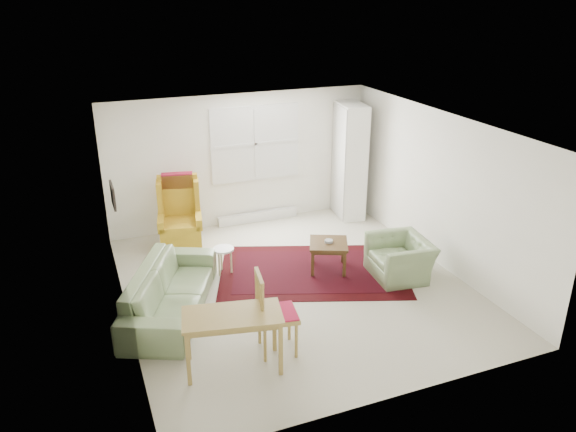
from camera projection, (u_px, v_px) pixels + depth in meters
name	position (u px, v px, depth m)	size (l,w,h in m)	color
room	(291.00, 205.00, 8.36)	(5.04, 5.54, 2.51)	beige
rug	(313.00, 270.00, 9.08)	(2.96, 1.90, 0.03)	black
sofa	(170.00, 283.00, 7.80)	(2.28, 0.89, 0.92)	#72885A
armchair	(400.00, 254.00, 8.81)	(0.96, 0.84, 0.75)	#72885A
wingback_chair	(179.00, 213.00, 9.72)	(0.73, 0.77, 1.26)	gold
coffee_table	(328.00, 256.00, 9.05)	(0.60, 0.60, 0.49)	#432D14
stool	(224.00, 260.00, 8.95)	(0.33, 0.33, 0.45)	white
cabinet	(349.00, 161.00, 10.96)	(0.47, 0.90, 2.24)	white
desk	(233.00, 341.00, 6.68)	(1.16, 0.58, 0.74)	#A38741
desk_chair	(277.00, 313.00, 6.91)	(0.48, 0.48, 1.10)	#A38741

